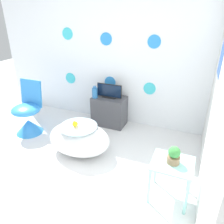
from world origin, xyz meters
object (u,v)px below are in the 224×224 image
tv (109,92)px  chair (28,117)px  potted_plant_left (174,155)px  bathtub (79,138)px  vase (95,93)px

tv → chair: bearing=-145.4°
chair → potted_plant_left: chair is taller
bathtub → potted_plant_left: 1.46m
chair → potted_plant_left: bearing=-12.6°
bathtub → vase: 0.96m
chair → tv: (1.16, 0.80, 0.35)m
bathtub → vase: vase is taller
bathtub → vase: (-0.16, 0.86, 0.39)m
tv → vase: size_ratio=2.15×
chair → potted_plant_left: 2.54m
tv → vase: bearing=-154.4°
bathtub → potted_plant_left: bearing=-15.4°
potted_plant_left → tv: bearing=134.0°
tv → vase: 0.25m
chair → tv: bearing=34.6°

